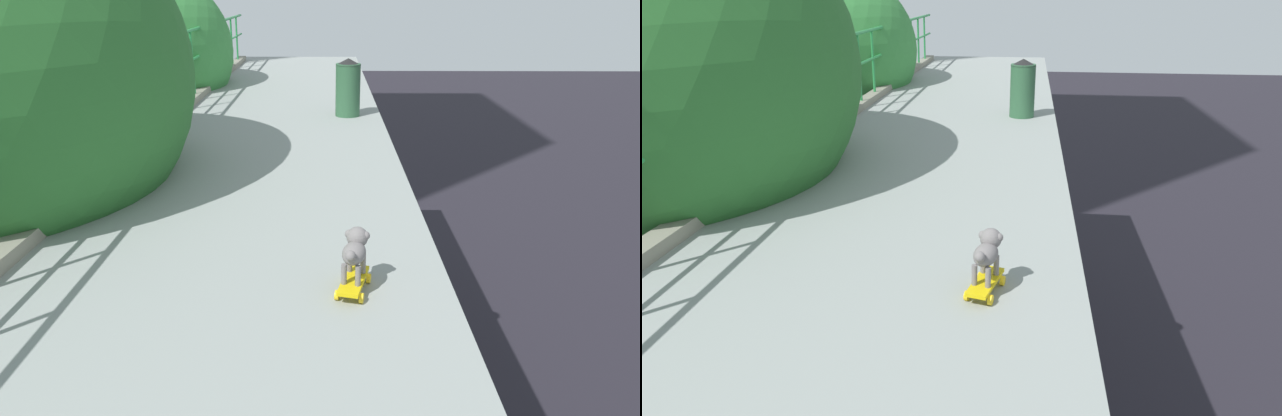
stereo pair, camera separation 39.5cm
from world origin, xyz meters
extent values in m
cylinder|color=green|center=(-0.25, 4.22, 6.82)|extent=(0.04, 0.04, 1.05)
cylinder|color=green|center=(-0.25, 5.07, 6.82)|extent=(0.04, 0.04, 1.05)
cylinder|color=green|center=(-0.25, 5.91, 6.82)|extent=(0.04, 0.04, 1.05)
cylinder|color=green|center=(-0.25, 6.76, 6.82)|extent=(0.04, 0.04, 1.05)
cylinder|color=green|center=(-0.25, 7.60, 6.82)|extent=(0.04, 0.04, 1.05)
cylinder|color=green|center=(-0.25, 8.45, 6.82)|extent=(0.04, 0.04, 1.05)
cylinder|color=green|center=(-0.25, 9.29, 6.82)|extent=(0.04, 0.04, 1.05)
cylinder|color=green|center=(-0.25, 10.14, 6.82)|extent=(0.04, 0.04, 1.05)
cylinder|color=green|center=(-0.25, 10.98, 6.82)|extent=(0.04, 0.04, 1.05)
cylinder|color=green|center=(-0.25, 11.83, 6.82)|extent=(0.04, 0.04, 1.05)
cylinder|color=green|center=(-0.25, 12.67, 6.82)|extent=(0.04, 0.04, 1.05)
cylinder|color=green|center=(-0.25, 13.52, 6.82)|extent=(0.04, 0.04, 1.05)
cylinder|color=green|center=(-0.25, 14.36, 6.82)|extent=(0.04, 0.04, 1.05)
cylinder|color=green|center=(-0.25, 15.21, 6.82)|extent=(0.04, 0.04, 1.05)
cube|color=red|center=(-5.07, 9.76, 0.59)|extent=(1.76, 4.00, 0.76)
cube|color=#1E232B|center=(-5.07, 9.62, 1.23)|extent=(1.61, 1.76, 0.52)
cube|color=silver|center=(-5.07, 9.62, 1.56)|extent=(0.36, 0.16, 0.12)
cylinder|color=black|center=(-4.22, 11.10, 0.30)|extent=(0.20, 0.60, 0.60)
cylinder|color=black|center=(-5.91, 11.10, 0.30)|extent=(0.20, 0.60, 0.60)
cylinder|color=black|center=(-4.22, 8.43, 0.30)|extent=(0.20, 0.60, 0.60)
cube|color=#203B99|center=(-8.66, 14.30, 0.58)|extent=(1.70, 4.43, 0.73)
cube|color=#1E232B|center=(-8.66, 14.56, 1.22)|extent=(1.49, 1.83, 0.55)
cylinder|color=black|center=(-7.85, 12.94, 0.33)|extent=(0.21, 0.66, 0.66)
cylinder|color=black|center=(-7.85, 15.66, 0.33)|extent=(0.21, 0.66, 0.66)
cylinder|color=black|center=(-9.47, 15.66, 0.33)|extent=(0.21, 0.66, 0.66)
cube|color=white|center=(-9.04, 27.17, 1.64)|extent=(2.55, 11.42, 2.72)
cube|color=black|center=(-9.04, 27.17, 2.11)|extent=(2.57, 10.51, 0.70)
cylinder|color=black|center=(-7.81, 31.17, 0.48)|extent=(0.28, 0.96, 0.96)
cylinder|color=black|center=(-10.26, 31.17, 0.48)|extent=(0.28, 0.96, 0.96)
cylinder|color=black|center=(-7.81, 24.03, 0.48)|extent=(0.28, 0.96, 0.96)
cylinder|color=black|center=(-10.26, 24.03, 0.48)|extent=(0.28, 0.96, 0.96)
cylinder|color=brown|center=(-1.68, 5.76, 2.94)|extent=(0.55, 0.55, 5.88)
cylinder|color=brown|center=(-1.85, 11.86, 2.85)|extent=(0.47, 0.47, 5.71)
ellipsoid|color=#36833D|center=(-1.85, 11.86, 6.82)|extent=(4.03, 4.03, 3.49)
cube|color=gold|center=(2.24, 3.50, 6.26)|extent=(0.23, 0.43, 0.02)
cylinder|color=yellow|center=(2.34, 3.61, 6.21)|extent=(0.04, 0.07, 0.06)
cylinder|color=yellow|center=(2.19, 3.64, 6.21)|extent=(0.04, 0.07, 0.06)
cylinder|color=yellow|center=(2.28, 3.35, 6.21)|extent=(0.04, 0.07, 0.06)
cylinder|color=yellow|center=(2.13, 3.39, 6.21)|extent=(0.04, 0.07, 0.06)
cylinder|color=slate|center=(2.30, 3.58, 6.34)|extent=(0.04, 0.04, 0.14)
cylinder|color=slate|center=(2.21, 3.60, 6.34)|extent=(0.04, 0.04, 0.14)
cylinder|color=slate|center=(2.26, 3.41, 6.34)|extent=(0.04, 0.04, 0.14)
cylinder|color=slate|center=(2.17, 3.43, 6.34)|extent=(0.04, 0.04, 0.14)
ellipsoid|color=slate|center=(2.24, 3.51, 6.45)|extent=(0.20, 0.26, 0.13)
sphere|color=slate|center=(2.26, 3.60, 6.51)|extent=(0.14, 0.14, 0.14)
ellipsoid|color=slate|center=(2.27, 3.66, 6.50)|extent=(0.06, 0.07, 0.04)
sphere|color=slate|center=(2.31, 3.59, 6.53)|extent=(0.06, 0.06, 0.06)
sphere|color=slate|center=(2.21, 3.62, 6.53)|extent=(0.06, 0.06, 0.06)
sphere|color=slate|center=(2.21, 3.39, 6.49)|extent=(0.07, 0.07, 0.07)
cylinder|color=#305E3D|center=(2.38, 8.88, 6.57)|extent=(0.37, 0.37, 0.78)
cone|color=black|center=(2.38, 8.88, 6.99)|extent=(0.38, 0.38, 0.10)
camera|label=1|loc=(2.06, 0.30, 8.01)|focal=31.53mm
camera|label=2|loc=(2.45, 0.33, 8.01)|focal=31.53mm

